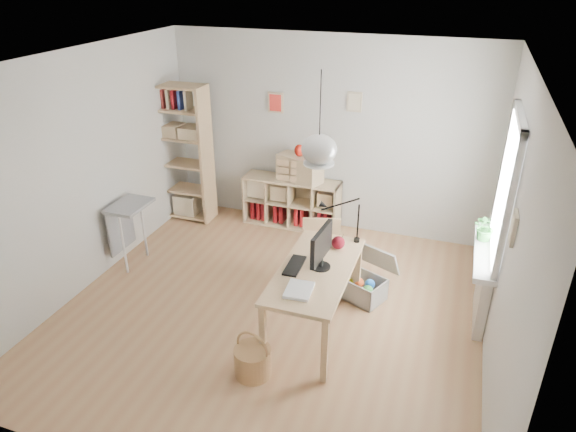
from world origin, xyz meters
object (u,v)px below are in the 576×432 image
(desk, at_px, (315,276))
(drawer_chest, at_px, (300,168))
(storage_chest, at_px, (364,282))
(monitor, at_px, (321,246))
(cube_shelf, at_px, (291,205))
(tall_bookshelf, at_px, (182,148))
(chair, at_px, (321,254))

(desk, distance_m, drawer_chest, 2.37)
(storage_chest, bearing_deg, monitor, -90.73)
(desk, height_order, cube_shelf, desk)
(desk, height_order, tall_bookshelf, tall_bookshelf)
(monitor, distance_m, drawer_chest, 2.34)
(desk, xyz_separation_m, chair, (-0.13, 0.69, -0.15))
(cube_shelf, xyz_separation_m, drawer_chest, (0.14, -0.04, 0.60))
(cube_shelf, bearing_deg, drawer_chest, -16.08)
(cube_shelf, distance_m, monitor, 2.54)
(chair, relative_size, drawer_chest, 1.40)
(cube_shelf, xyz_separation_m, storage_chest, (1.39, -1.47, -0.12))
(cube_shelf, relative_size, storage_chest, 1.88)
(tall_bookshelf, distance_m, storage_chest, 3.31)
(tall_bookshelf, xyz_separation_m, chair, (2.45, -1.26, -0.58))
(chair, distance_m, monitor, 0.83)
(desk, distance_m, chair, 0.72)
(desk, relative_size, monitor, 3.02)
(cube_shelf, bearing_deg, monitor, -64.16)
(tall_bookshelf, bearing_deg, chair, -27.20)
(tall_bookshelf, relative_size, storage_chest, 2.68)
(storage_chest, relative_size, drawer_chest, 1.17)
(cube_shelf, relative_size, tall_bookshelf, 0.70)
(cube_shelf, height_order, storage_chest, cube_shelf)
(storage_chest, xyz_separation_m, drawer_chest, (-1.25, 1.42, 0.72))
(monitor, xyz_separation_m, drawer_chest, (-0.92, 2.15, -0.09))
(cube_shelf, distance_m, chair, 1.79)
(desk, bearing_deg, storage_chest, 64.10)
(desk, xyz_separation_m, cube_shelf, (-1.02, 2.23, -0.36))
(monitor, height_order, drawer_chest, monitor)
(cube_shelf, bearing_deg, storage_chest, -46.43)
(storage_chest, distance_m, monitor, 1.14)
(desk, height_order, drawer_chest, drawer_chest)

